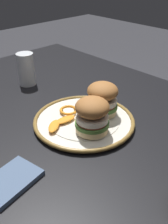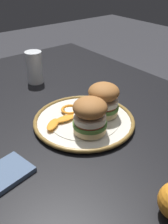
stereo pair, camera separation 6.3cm
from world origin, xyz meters
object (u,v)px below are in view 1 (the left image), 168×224
(sandwich_half_left, at_px, (102,98))
(drinking_glass, at_px, (27,72))
(dinner_plate, at_px, (84,121))
(sandwich_half_right, at_px, (92,115))
(dining_table, at_px, (77,141))

(sandwich_half_left, distance_m, drinking_glass, 0.37)
(dinner_plate, height_order, sandwich_half_right, sandwich_half_right)
(dinner_plate, xyz_separation_m, drinking_glass, (-0.36, 0.03, 0.04))
(sandwich_half_left, relative_size, drinking_glass, 1.00)
(sandwich_half_left, bearing_deg, drinking_glass, -175.30)
(sandwich_half_left, height_order, drinking_glass, drinking_glass)
(dining_table, height_order, sandwich_half_right, sandwich_half_right)
(dinner_plate, height_order, drinking_glass, drinking_glass)
(sandwich_half_right, bearing_deg, drinking_glass, 171.82)
(sandwich_half_right, relative_size, drinking_glass, 0.95)
(dining_table, distance_m, sandwich_half_right, 0.19)
(sandwich_half_left, xyz_separation_m, sandwich_half_right, (0.05, -0.09, 0.00))
(dining_table, distance_m, dinner_plate, 0.11)
(dinner_plate, relative_size, sandwich_half_left, 2.43)
(dining_table, xyz_separation_m, sandwich_half_left, (0.05, 0.06, 0.16))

